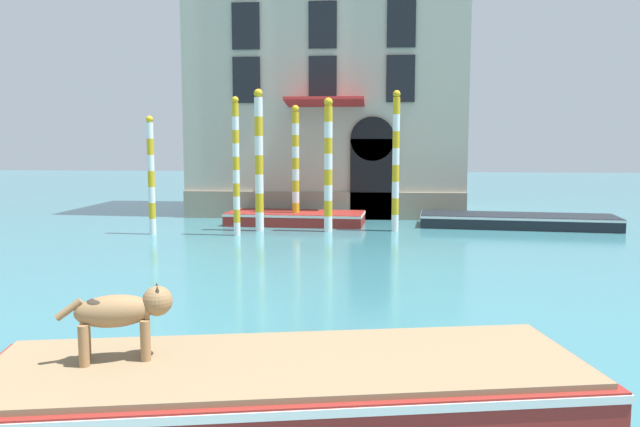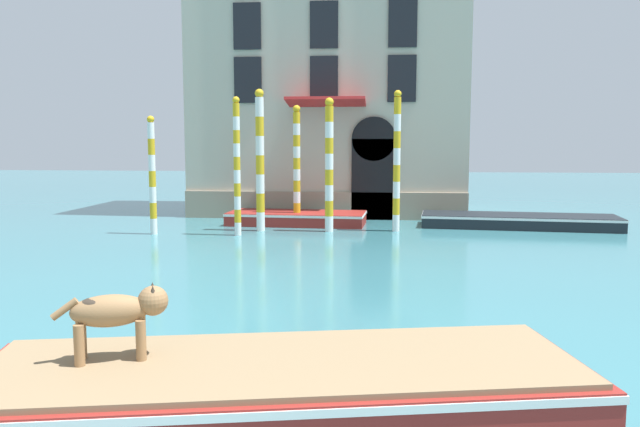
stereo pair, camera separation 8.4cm
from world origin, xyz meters
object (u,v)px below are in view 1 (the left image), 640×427
Objects in this scene: boat_moored_near_palazzo at (296,218)px; mooring_pole_5 at (236,166)px; boat_moored_far at (517,221)px; mooring_pole_1 at (396,161)px; boat_foreground at (288,390)px; mooring_pole_2 at (296,165)px; mooring_pole_4 at (151,175)px; mooring_pole_0 at (328,165)px; mooring_pole_3 at (259,160)px; dog_on_deck at (123,312)px.

boat_moored_near_palazzo is 1.15× the size of mooring_pole_5.
boat_moored_far is 1.46× the size of mooring_pole_1.
boat_foreground is 15.56m from mooring_pole_2.
mooring_pole_4 is (-4.21, -2.57, -0.23)m from mooring_pole_2.
mooring_pole_0 is 2.19m from mooring_pole_1.
boat_moored_near_palazzo is 1.14× the size of mooring_pole_0.
mooring_pole_2 is at bearing 56.62° from mooring_pole_3.
boat_foreground is at bearing -87.28° from mooring_pole_0.
mooring_pole_4 is at bearing 87.61° from dog_on_deck.
mooring_pole_3 is at bearing 73.61° from dog_on_deck.
mooring_pole_2 reaches higher than boat_moored_far.
boat_moored_far is at bearing 12.80° from mooring_pole_4.
mooring_pole_3 reaches higher than boat_moored_far.
boat_moored_near_palazzo is at bearing 69.55° from dog_on_deck.
boat_moored_near_palazzo reaches higher than boat_moored_far.
mooring_pole_1 is at bearing -157.26° from boat_moored_far.
dog_on_deck is at bearing -85.81° from boat_moored_near_palazzo.
mooring_pole_2 is at bearing -173.39° from boat_moored_far.
mooring_pole_2 reaches higher than dog_on_deck.
mooring_pole_3 is (-2.24, -0.05, 0.14)m from mooring_pole_0.
mooring_pole_2 is (-1.91, 15.35, 1.73)m from boat_foreground.
mooring_pole_0 reaches higher than boat_moored_far.
mooring_pole_3 is at bearing 90.57° from boat_foreground.
boat_foreground is 1.88m from dog_on_deck.
mooring_pole_3 is 1.24× the size of mooring_pole_4.
mooring_pole_4 is at bearing -148.62° from mooring_pole_2.
mooring_pole_5 is (-4.93, -1.40, -0.13)m from mooring_pole_1.
mooring_pole_3 is at bearing 63.78° from mooring_pole_5.
boat_moored_far is (5.67, 15.46, -0.13)m from boat_foreground.
boat_foreground is at bearing -78.15° from mooring_pole_3.
mooring_pole_2 is 2.98m from mooring_pole_5.
mooring_pole_4 is at bearing -143.40° from boat_moored_near_palazzo.
mooring_pole_1 is 7.76m from mooring_pole_4.
mooring_pole_3 is (-1.00, -1.51, 0.22)m from mooring_pole_2.
mooring_pole_0 is 5.58m from mooring_pole_4.
boat_moored_near_palazzo is 7.61m from boat_moored_far.
mooring_pole_3 is at bearing -178.65° from mooring_pole_0.
mooring_pole_1 is 0.99× the size of mooring_pole_3.
boat_foreground is 16.47m from boat_moored_far.
mooring_pole_1 is (1.50, 14.19, 1.93)m from boat_foreground.
boat_moored_far is at bearing 43.32° from dog_on_deck.
mooring_pole_5 is at bearing -158.19° from mooring_pole_0.
boat_moored_near_palazzo is 0.74× the size of boat_moored_far.
dog_on_deck is 0.25× the size of mooring_pole_0.
mooring_pole_0 is at bearing 81.44° from boat_foreground.
mooring_pole_4 is 0.87× the size of mooring_pole_5.
mooring_pole_5 is at bearing 76.29° from dog_on_deck.
mooring_pole_5 reaches higher than boat_moored_near_palazzo.
mooring_pole_1 is at bearing -18.81° from mooring_pole_2.
mooring_pole_0 is at bearing -49.52° from mooring_pole_2.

